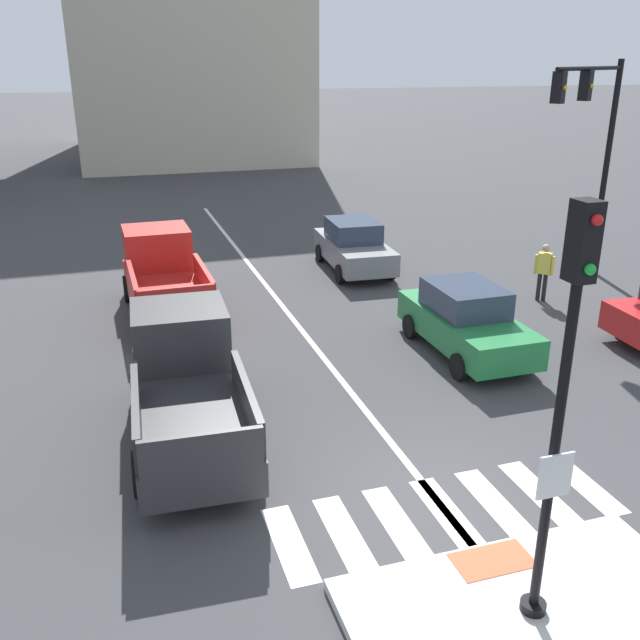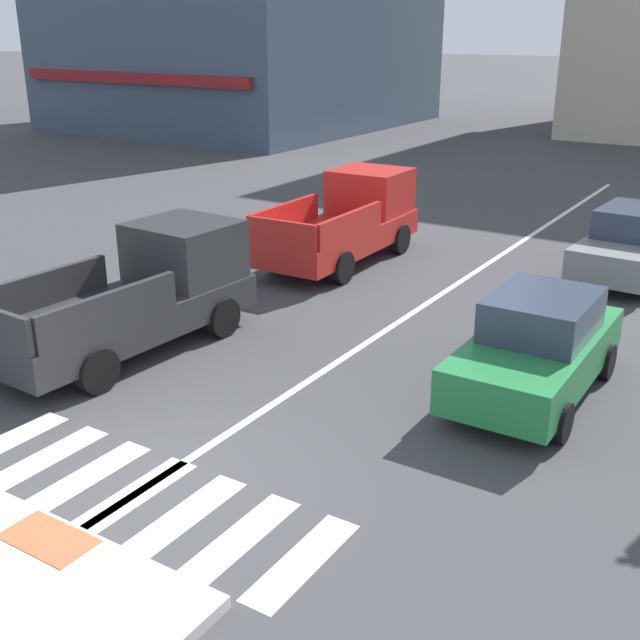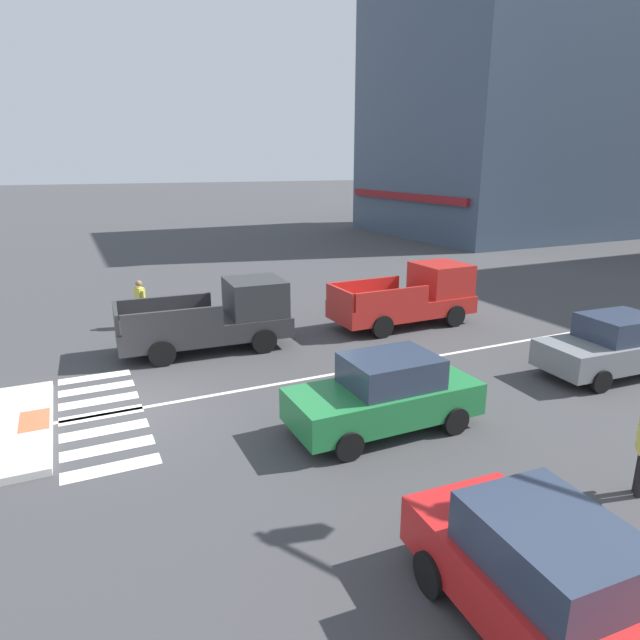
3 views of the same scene
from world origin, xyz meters
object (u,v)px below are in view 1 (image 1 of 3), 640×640
Objects in this scene: traffic_light_mast at (594,133)px; pickup_truck_red_westbound_far at (163,276)px; car_grey_eastbound_far at (354,246)px; signal_pole at (563,387)px; car_green_eastbound_mid at (466,320)px; pickup_truck_charcoal_westbound_near at (187,383)px; pedestrian_waiting_far_side at (544,268)px.

pickup_truck_red_westbound_far is at bearing 175.07° from traffic_light_mast.
signal_pole is at bearing -101.83° from car_grey_eastbound_far.
traffic_light_mast is 1.60× the size of car_green_eastbound_mid.
car_green_eastbound_mid is at bearing 14.71° from pickup_truck_charcoal_westbound_near.
signal_pole reaches higher than car_green_eastbound_mid.
pickup_truck_red_westbound_far is (-12.59, 1.09, -3.54)m from traffic_light_mast.
pickup_truck_charcoal_westbound_near reaches higher than car_grey_eastbound_far.
signal_pole is 13.54m from pickup_truck_red_westbound_far.
pedestrian_waiting_far_side is at bearing 22.68° from pickup_truck_charcoal_westbound_near.
car_grey_eastbound_far is at bearing 18.36° from pickup_truck_red_westbound_far.
pickup_truck_charcoal_westbound_near is 6.92m from pickup_truck_red_westbound_far.
car_grey_eastbound_far is 6.68m from pickup_truck_red_westbound_far.
pickup_truck_charcoal_westbound_near and pickup_truck_red_westbound_far have the same top height.
traffic_light_mast is 1.56× the size of car_grey_eastbound_far.
pedestrian_waiting_far_side is (10.68, 4.46, 0.00)m from pickup_truck_charcoal_westbound_near.
signal_pole reaches higher than pickup_truck_red_westbound_far.
pickup_truck_red_westbound_far is 10.70m from pedestrian_waiting_far_side.
traffic_light_mast is at bearing 33.58° from car_green_eastbound_mid.
traffic_light_mast is 8.23m from car_green_eastbound_mid.
car_grey_eastbound_far is (-6.26, 3.19, -3.71)m from traffic_light_mast.
car_grey_eastbound_far is 7.25m from car_green_eastbound_mid.
pickup_truck_charcoal_westbound_near is (-12.85, -5.83, -3.54)m from traffic_light_mast.
car_grey_eastbound_far is at bearing 53.83° from pickup_truck_charcoal_westbound_near.
car_green_eastbound_mid is at bearing -38.53° from pickup_truck_red_westbound_far.
pedestrian_waiting_far_side is (10.42, -2.46, 0.00)m from pickup_truck_red_westbound_far.
car_grey_eastbound_far is at bearing 131.85° from pedestrian_waiting_far_side.
pickup_truck_charcoal_westbound_near is (-3.44, 6.05, -2.25)m from signal_pole.
pickup_truck_charcoal_westbound_near reaches higher than car_green_eastbound_mid.
pedestrian_waiting_far_side is at bearing 55.45° from signal_pole.
pickup_truck_red_westbound_far is 3.07× the size of pedestrian_waiting_far_side.
pickup_truck_charcoal_westbound_near reaches higher than pedestrian_waiting_far_side.
pickup_truck_red_westbound_far is (-6.33, -2.10, 0.17)m from car_grey_eastbound_far.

